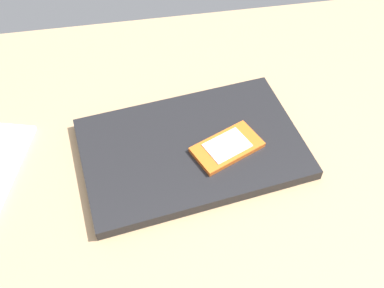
{
  "coord_description": "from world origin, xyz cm",
  "views": [
    {
      "loc": [
        -0.67,
        -40.65,
        58.74
      ],
      "look_at": [
        6.82,
        2.75,
        5.0
      ],
      "focal_mm": 41.22,
      "sensor_mm": 36.0,
      "label": 1
    }
  ],
  "objects": [
    {
      "name": "laptop_closed",
      "position": [
        6.82,
        2.75,
        3.94
      ],
      "size": [
        37.19,
        26.62,
        1.88
      ],
      "primitive_type": "cube",
      "rotation": [
        0.0,
        0.0,
        0.14
      ],
      "color": "black",
      "rests_on": "desk_surface"
    },
    {
      "name": "desk_surface",
      "position": [
        0.0,
        0.0,
        1.5
      ],
      "size": [
        120.0,
        80.0,
        3.0
      ],
      "primitive_type": "cube",
      "color": "tan",
      "rests_on": "ground"
    },
    {
      "name": "cell_phone_on_laptop",
      "position": [
        12.08,
        0.94,
        5.32
      ],
      "size": [
        12.07,
        9.58,
        0.95
      ],
      "color": "orange",
      "rests_on": "laptop_closed"
    }
  ]
}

